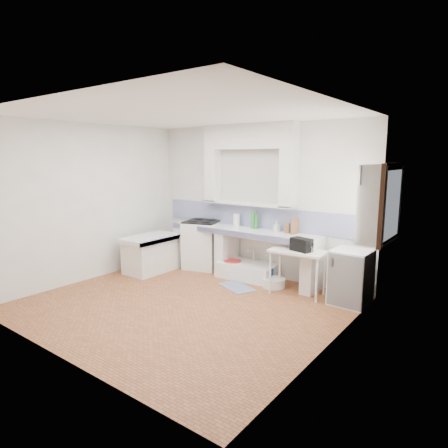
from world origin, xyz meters
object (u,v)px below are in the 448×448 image
Objects in this scene: side_table at (297,272)px; sink at (247,271)px; fridge at (351,277)px; stove at (202,245)px.

sink is at bearing 163.40° from side_table.
side_table is 0.85m from fridge.
sink is 1.23× the size of side_table.
sink is 1.99m from fridge.
fridge is at bearing -20.38° from stove.
stove reaches higher than sink.
stove is 1.15m from sink.
fridge is at bearing -7.77° from sink.
fridge is at bearing 1.32° from side_table.
side_table is (2.22, -0.26, -0.10)m from stove.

